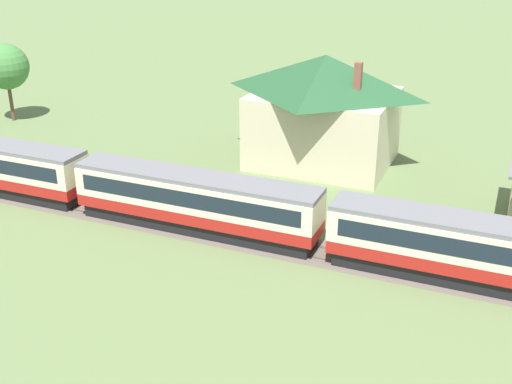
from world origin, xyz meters
TOP-DOWN VIEW (x-y plane):
  - ground_plane at (0.00, 0.00)m, footprint 600.00×600.00m
  - passenger_train at (-10.72, -0.54)m, footprint 89.29×2.90m
  - railway_track at (-19.89, -0.54)m, footprint 143.81×3.60m
  - station_house_dark_green_roof at (-7.06, 15.05)m, footprint 12.17×9.97m
  - yard_tree_0 at (-40.17, 14.48)m, footprint 4.57×4.57m

SIDE VIEW (x-z plane):
  - ground_plane at x=0.00m, z-range 0.00..0.00m
  - railway_track at x=-19.89m, z-range -0.01..0.03m
  - passenger_train at x=-10.72m, z-range 0.22..4.13m
  - station_house_dark_green_roof at x=-7.06m, z-range 0.16..9.36m
  - yard_tree_0 at x=-40.17m, z-range 1.63..9.51m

